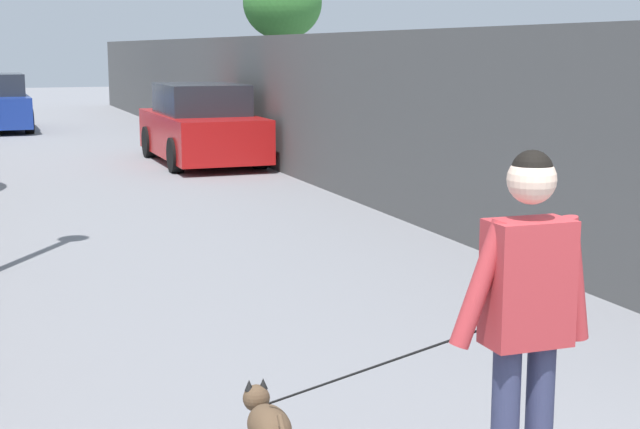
# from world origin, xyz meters

# --- Properties ---
(ground_plane) EXTENTS (80.00, 80.00, 0.00)m
(ground_plane) POSITION_xyz_m (14.00, 0.00, 0.00)
(ground_plane) COLOR gray
(fence_right) EXTENTS (48.00, 0.30, 2.46)m
(fence_right) POSITION_xyz_m (12.00, -2.93, 1.23)
(fence_right) COLOR #4C4C4C
(fence_right) RESTS_ON ground
(tree_right_mid) EXTENTS (1.81, 1.81, 4.10)m
(tree_right_mid) POSITION_xyz_m (19.00, -4.41, 3.19)
(tree_right_mid) COLOR brown
(tree_right_mid) RESTS_ON ground
(person_skateboarder) EXTENTS (0.23, 0.71, 1.71)m
(person_skateboarder) POSITION_xyz_m (1.52, 0.17, 1.09)
(person_skateboarder) COLOR #333859
(person_skateboarder) RESTS_ON skateboard
(dog) EXTENTS (1.29, 1.04, 1.06)m
(dog) POSITION_xyz_m (2.51, 1.09, 0.27)
(dog) COLOR brown
(dog) RESTS_ON ground
(car_near) EXTENTS (4.21, 1.80, 1.54)m
(car_near) POSITION_xyz_m (16.10, -1.78, 0.72)
(car_near) COLOR #B71414
(car_near) RESTS_ON ground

